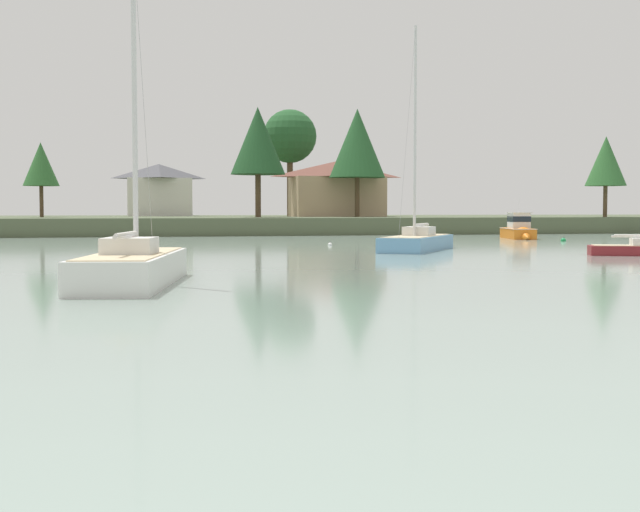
{
  "coord_description": "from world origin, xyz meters",
  "views": [
    {
      "loc": [
        -12.4,
        -12.26,
        2.78
      ],
      "look_at": [
        -3.92,
        24.65,
        0.68
      ],
      "focal_mm": 47.4,
      "sensor_mm": 36.0,
      "label": 1
    }
  ],
  "objects_px": {
    "sailboat_skyblue": "(417,246)",
    "sailboat_white": "(133,277)",
    "mooring_buoy_red": "(133,238)",
    "mooring_buoy_green": "(563,240)",
    "mooring_buoy_white": "(330,245)",
    "cruiser_orange": "(519,232)"
  },
  "relations": [
    {
      "from": "cruiser_orange",
      "to": "sailboat_skyblue",
      "type": "bearing_deg",
      "value": -131.3
    },
    {
      "from": "mooring_buoy_red",
      "to": "mooring_buoy_white",
      "type": "xyz_separation_m",
      "value": [
        14.66,
        -19.28,
        -0.02
      ]
    },
    {
      "from": "mooring_buoy_green",
      "to": "mooring_buoy_white",
      "type": "bearing_deg",
      "value": -170.73
    },
    {
      "from": "mooring_buoy_green",
      "to": "mooring_buoy_white",
      "type": "distance_m",
      "value": 21.95
    },
    {
      "from": "sailboat_white",
      "to": "mooring_buoy_red",
      "type": "xyz_separation_m",
      "value": [
        0.38,
        50.51,
        -0.22
      ]
    },
    {
      "from": "cruiser_orange",
      "to": "sailboat_white",
      "type": "xyz_separation_m",
      "value": [
        -35.96,
        -41.7,
        -0.31
      ]
    },
    {
      "from": "sailboat_skyblue",
      "to": "cruiser_orange",
      "type": "relative_size",
      "value": 1.94
    },
    {
      "from": "mooring_buoy_white",
      "to": "mooring_buoy_red",
      "type": "bearing_deg",
      "value": 127.24
    },
    {
      "from": "cruiser_orange",
      "to": "mooring_buoy_white",
      "type": "xyz_separation_m",
      "value": [
        -20.93,
        -10.47,
        -0.55
      ]
    },
    {
      "from": "sailboat_white",
      "to": "mooring_buoy_green",
      "type": "height_order",
      "value": "sailboat_white"
    },
    {
      "from": "cruiser_orange",
      "to": "sailboat_white",
      "type": "bearing_deg",
      "value": -130.77
    },
    {
      "from": "mooring_buoy_red",
      "to": "mooring_buoy_white",
      "type": "height_order",
      "value": "mooring_buoy_red"
    },
    {
      "from": "mooring_buoy_red",
      "to": "mooring_buoy_green",
      "type": "height_order",
      "value": "mooring_buoy_red"
    },
    {
      "from": "sailboat_white",
      "to": "mooring_buoy_white",
      "type": "bearing_deg",
      "value": 64.29
    },
    {
      "from": "cruiser_orange",
      "to": "mooring_buoy_green",
      "type": "height_order",
      "value": "cruiser_orange"
    },
    {
      "from": "mooring_buoy_white",
      "to": "mooring_buoy_green",
      "type": "bearing_deg",
      "value": 9.27
    },
    {
      "from": "mooring_buoy_red",
      "to": "mooring_buoy_white",
      "type": "relative_size",
      "value": 1.35
    },
    {
      "from": "sailboat_skyblue",
      "to": "sailboat_white",
      "type": "xyz_separation_m",
      "value": [
        -18.94,
        -22.33,
        -0.0
      ]
    },
    {
      "from": "sailboat_white",
      "to": "mooring_buoy_red",
      "type": "height_order",
      "value": "sailboat_white"
    },
    {
      "from": "sailboat_skyblue",
      "to": "cruiser_orange",
      "type": "height_order",
      "value": "sailboat_skyblue"
    },
    {
      "from": "sailboat_skyblue",
      "to": "mooring_buoy_white",
      "type": "xyz_separation_m",
      "value": [
        -3.91,
        8.9,
        -0.24
      ]
    },
    {
      "from": "sailboat_skyblue",
      "to": "sailboat_white",
      "type": "relative_size",
      "value": 1.11
    }
  ]
}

